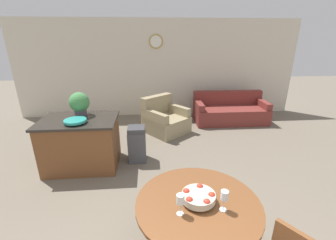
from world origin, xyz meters
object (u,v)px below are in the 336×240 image
Objects in this scene: wine_glass_right at (224,196)px; trash_bin at (137,144)px; wine_glass_left at (180,200)px; kitchen_island at (82,143)px; dining_table at (197,216)px; teal_bowl at (75,121)px; couch at (230,112)px; potted_plant at (79,103)px; armchair at (165,120)px; fruit_bowl at (199,197)px.

wine_glass_right is 0.30× the size of trash_bin.
wine_glass_left reaches higher than kitchen_island.
trash_bin is at bearing 111.66° from wine_glass_right.
teal_bowl is at bearing 132.05° from dining_table.
wine_glass_left reaches higher than couch.
potted_plant is 0.34× the size of armchair.
dining_table is 4.42m from couch.
armchair is at bearing -162.31° from couch.
couch is at bearing 64.95° from wine_glass_left.
teal_bowl reaches higher than dining_table.
dining_table is 3.73× the size of fruit_bowl.
couch is at bearing 66.45° from fruit_bowl.
wine_glass_left is 0.49× the size of potted_plant.
potted_plant is (-1.86, 2.33, 0.22)m from wine_glass_right.
potted_plant reaches higher than kitchen_island.
teal_bowl is at bearing -85.26° from kitchen_island.
armchair is at bearing 91.23° from dining_table.
dining_table is at bearing -53.17° from potted_plant.
couch is (3.41, 2.02, -0.17)m from kitchen_island.
dining_table is at bearing -112.98° from couch.
fruit_bowl reaches higher than couch.
teal_bowl is 2.37m from armchair.
fruit_bowl is 2.78m from potted_plant.
armchair is (-0.28, 3.59, -0.61)m from wine_glass_right.
armchair is (0.62, 1.35, -0.05)m from trash_bin.
teal_bowl is at bearing -172.00° from armchair.
fruit_bowl is at bearing -72.02° from trash_bin.
wine_glass_right is at bearing -124.40° from armchair.
potted_plant reaches higher than trash_bin.
dining_table is 3.37× the size of teal_bowl.
armchair is (0.12, 3.61, -0.61)m from wine_glass_left.
teal_bowl is (-1.84, 1.93, 0.04)m from wine_glass_right.
wine_glass_left is at bearing -177.60° from wine_glass_right.
wine_glass_left is 0.16× the size of armchair.
couch is at bearing 33.24° from teal_bowl.
wine_glass_right is 3.65m from armchair.
wine_glass_right is at bearing -49.04° from kitchen_island.
potted_plant is at bearing 90.73° from kitchen_island.
wine_glass_left reaches higher than dining_table.
wine_glass_right is (0.20, -0.12, 0.32)m from dining_table.
kitchen_island is 0.66× the size of couch.
kitchen_island is at bearing 124.21° from wine_glass_left.
wine_glass_left is 2.38m from trash_bin.
fruit_bowl is at bearing -53.18° from potted_plant.
wine_glass_right reaches higher than armchair.
wine_glass_right is 4.48m from couch.
kitchen_island is 3.97m from couch.
fruit_bowl is 0.90× the size of teal_bowl.
trash_bin is (0.95, 0.31, -0.61)m from teal_bowl.
kitchen_island reaches higher than dining_table.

